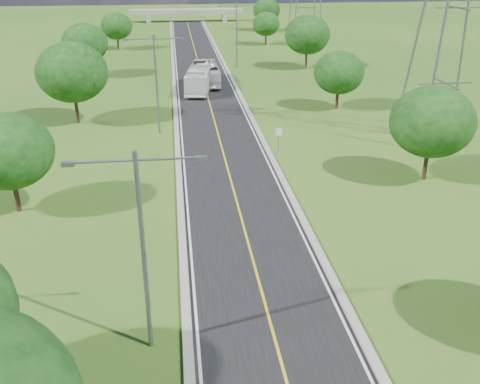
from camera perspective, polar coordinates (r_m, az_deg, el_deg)
The scene contains 20 objects.
ground at distance 71.12m, azimuth -3.49°, elevation 10.18°, with size 260.00×260.00×0.00m, color #264F16.
road at distance 76.94m, azimuth -3.80°, elevation 11.28°, with size 8.00×150.00×0.06m, color black.
curb_left at distance 76.80m, azimuth -7.03°, elevation 11.19°, with size 0.50×150.00×0.22m, color gray.
curb_right at distance 77.27m, azimuth -0.60°, elevation 11.45°, with size 0.50×150.00×0.22m, color gray.
speed_limit_sign at distance 50.31m, azimuth 4.14°, elevation 6.00°, with size 0.55×0.09×2.40m.
overpass at distance 149.64m, azimuth -5.72°, elevation 18.54°, with size 30.00×3.00×3.20m.
streetlight_near_left at distance 23.85m, azimuth -10.40°, elevation -4.85°, with size 5.90×0.25×10.00m.
streetlight_mid_left at distance 55.06m, azimuth -8.94°, elevation 12.08°, with size 5.90×0.25×10.00m.
streetlight_far_right at distance 88.18m, azimuth -0.36°, elevation 16.92°, with size 5.90×0.25×10.00m.
tree_lb at distance 40.71m, azimuth -23.49°, elevation 4.02°, with size 6.30×6.30×7.33m.
tree_lc at distance 60.96m, azimuth -17.49°, elevation 12.10°, with size 7.56×7.56×8.79m.
tree_ld at distance 84.72m, azimuth -16.23°, elevation 15.02°, with size 6.72×6.72×7.82m.
tree_le at distance 108.11m, azimuth -13.04°, elevation 16.86°, with size 5.88×5.88×6.84m.
tree_rb at distance 45.54m, azimuth 19.81°, elevation 7.05°, with size 6.72×6.72×7.82m.
tree_rc at distance 65.13m, azimuth 10.51°, elevation 12.41°, with size 5.88×5.88×6.84m.
tree_rd at distance 88.29m, azimuth 7.20°, elevation 16.31°, with size 7.14×7.14×8.30m.
tree_re at distance 111.24m, azimuth 2.80°, elevation 17.46°, with size 5.46×5.46×6.35m.
tree_rf at distance 131.36m, azimuth 2.85°, elevation 18.80°, with size 6.30×6.30×7.33m.
bus_outbound at distance 77.56m, azimuth -3.27°, elevation 12.50°, with size 2.39×10.19×2.84m, color silver.
bus_inbound at distance 74.03m, azimuth -4.34°, elevation 12.08°, with size 2.77×11.84×3.30m, color white.
Camera 1 is at (-4.27, -8.82, 17.44)m, focal length 40.00 mm.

